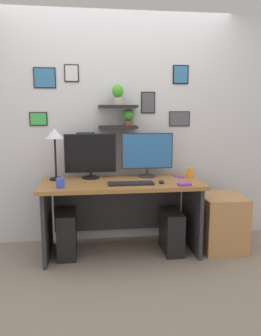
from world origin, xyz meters
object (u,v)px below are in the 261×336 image
at_px(computer_mouse, 161,182).
at_px(computer_tower_right, 171,231).
at_px(desk, 121,200).
at_px(drawer_cabinet, 221,222).
at_px(desk_lamp, 55,138).
at_px(computer_tower_left, 67,233).
at_px(monitor_left, 90,155).
at_px(cell_phone, 178,176).
at_px(coffee_mug, 60,183).
at_px(pen_cup, 190,173).
at_px(monitor_right, 147,153).
at_px(scissors_tray, 184,184).
at_px(keyboard, 131,183).

relative_size(computer_mouse, computer_tower_right, 0.21).
bearing_deg(computer_mouse, desk, 153.45).
relative_size(desk, drawer_cabinet, 2.81).
bearing_deg(desk_lamp, computer_tower_left, -58.30).
relative_size(desk, computer_tower_left, 3.53).
xyz_separation_m(monitor_left, computer_tower_left, (-0.25, -0.21, -0.76)).
xyz_separation_m(desk_lamp, cell_phone, (1.29, 0.00, -0.42)).
xyz_separation_m(coffee_mug, pen_cup, (1.33, 0.32, 0.01)).
distance_m(desk_lamp, pen_cup, 1.45).
distance_m(monitor_right, drawer_cabinet, 1.07).
bearing_deg(drawer_cabinet, computer_tower_left, 179.07).
xyz_separation_m(cell_phone, computer_tower_left, (-1.19, -0.17, -0.53)).
height_order(desk_lamp, drawer_cabinet, desk_lamp).
height_order(monitor_left, computer_tower_left, monitor_left).
bearing_deg(pen_cup, coffee_mug, -166.42).
distance_m(cell_phone, pen_cup, 0.13).
bearing_deg(computer_tower_right, drawer_cabinet, 2.56).
relative_size(desk, coffee_mug, 17.86).
height_order(pen_cup, scissors_tray, pen_cup).
height_order(desk_lamp, computer_tower_left, desk_lamp).
bearing_deg(monitor_left, computer_tower_left, -139.59).
height_order(coffee_mug, computer_tower_right, coffee_mug).
xyz_separation_m(desk, monitor_left, (-0.30, 0.16, 0.45)).
xyz_separation_m(desk_lamp, computer_tower_left, (0.10, -0.17, -0.95)).
bearing_deg(monitor_left, monitor_right, -0.00).
bearing_deg(pen_cup, monitor_right, 167.46).
bearing_deg(pen_cup, computer_mouse, -145.25).
xyz_separation_m(keyboard, computer_mouse, (0.30, 0.01, 0.01)).
distance_m(desk, computer_tower_right, 0.62).
relative_size(desk, monitor_left, 3.01).
relative_size(cell_phone, computer_tower_right, 0.32).
bearing_deg(drawer_cabinet, desk_lamp, 173.57).
relative_size(monitor_right, drawer_cabinet, 0.96).
distance_m(desk, desk_lamp, 0.92).
height_order(cell_phone, coffee_mug, coffee_mug).
height_order(desk, computer_mouse, computer_mouse).
bearing_deg(coffee_mug, keyboard, 4.87).
bearing_deg(keyboard, monitor_left, 136.13).
distance_m(pen_cup, computer_tower_left, 1.43).
bearing_deg(desk_lamp, scissors_tray, -19.28).
xyz_separation_m(desk_lamp, drawer_cabinet, (1.71, -0.19, -0.89)).
bearing_deg(cell_phone, desk, 171.22).
distance_m(computer_mouse, cell_phone, 0.40).
xyz_separation_m(computer_mouse, computer_tower_right, (0.14, 0.09, -0.55)).
height_order(cell_phone, computer_tower_left, cell_phone).
xyz_separation_m(pen_cup, drawer_cabinet, (0.31, -0.14, -0.51)).
xyz_separation_m(desk, monitor_right, (0.30, 0.16, 0.47)).
bearing_deg(keyboard, desk_lamp, 156.47).
bearing_deg(computer_mouse, computer_tower_left, 171.43).
xyz_separation_m(monitor_right, computer_tower_left, (-0.85, -0.21, -0.78)).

